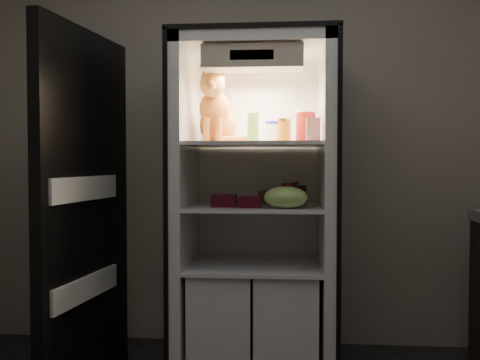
% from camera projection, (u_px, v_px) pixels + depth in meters
% --- Properties ---
extents(room_shell, '(3.60, 3.60, 3.60)m').
position_uv_depth(room_shell, '(231.00, 22.00, 1.66)').
color(room_shell, white).
rests_on(room_shell, floor).
extents(refrigerator, '(0.90, 0.72, 1.88)m').
position_uv_depth(refrigerator, '(256.00, 230.00, 3.07)').
color(refrigerator, white).
rests_on(refrigerator, floor).
extents(fridge_door, '(0.17, 0.87, 1.85)m').
position_uv_depth(fridge_door, '(85.00, 214.00, 2.72)').
color(fridge_door, black).
rests_on(fridge_door, floor).
extents(tabby_cat, '(0.35, 0.40, 0.43)m').
position_uv_depth(tabby_cat, '(216.00, 115.00, 3.06)').
color(tabby_cat, orange).
rests_on(tabby_cat, refrigerator).
extents(parmesan_shaker, '(0.06, 0.06, 0.17)m').
position_uv_depth(parmesan_shaker, '(253.00, 128.00, 3.00)').
color(parmesan_shaker, green).
rests_on(parmesan_shaker, refrigerator).
extents(mayo_tub, '(0.09, 0.09, 0.13)m').
position_uv_depth(mayo_tub, '(273.00, 132.00, 3.09)').
color(mayo_tub, white).
rests_on(mayo_tub, refrigerator).
extents(salsa_jar, '(0.08, 0.08, 0.13)m').
position_uv_depth(salsa_jar, '(284.00, 131.00, 2.98)').
color(salsa_jar, maroon).
rests_on(salsa_jar, refrigerator).
extents(pepper_jar, '(0.11, 0.11, 0.19)m').
position_uv_depth(pepper_jar, '(306.00, 127.00, 3.08)').
color(pepper_jar, maroon).
rests_on(pepper_jar, refrigerator).
extents(cream_carton, '(0.07, 0.07, 0.12)m').
position_uv_depth(cream_carton, '(313.00, 130.00, 2.79)').
color(cream_carton, white).
rests_on(cream_carton, refrigerator).
extents(soda_can_a, '(0.07, 0.07, 0.13)m').
position_uv_depth(soda_can_a, '(293.00, 192.00, 3.12)').
color(soda_can_a, black).
rests_on(soda_can_a, refrigerator).
extents(soda_can_b, '(0.06, 0.06, 0.11)m').
position_uv_depth(soda_can_b, '(301.00, 194.00, 3.04)').
color(soda_can_b, black).
rests_on(soda_can_b, refrigerator).
extents(soda_can_c, '(0.07, 0.07, 0.13)m').
position_uv_depth(soda_can_c, '(288.00, 194.00, 2.92)').
color(soda_can_c, black).
rests_on(soda_can_c, refrigerator).
extents(condiment_jar, '(0.06, 0.06, 0.09)m').
position_uv_depth(condiment_jar, '(263.00, 196.00, 3.08)').
color(condiment_jar, brown).
rests_on(condiment_jar, refrigerator).
extents(grape_bag, '(0.23, 0.17, 0.11)m').
position_uv_depth(grape_bag, '(286.00, 197.00, 2.79)').
color(grape_bag, '#75AF51').
rests_on(grape_bag, refrigerator).
extents(berry_box_left, '(0.13, 0.13, 0.07)m').
position_uv_depth(berry_box_left, '(224.00, 201.00, 2.89)').
color(berry_box_left, '#450B13').
rests_on(berry_box_left, refrigerator).
extents(berry_box_right, '(0.12, 0.12, 0.06)m').
position_uv_depth(berry_box_right, '(250.00, 202.00, 2.84)').
color(berry_box_right, '#450B13').
rests_on(berry_box_right, refrigerator).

